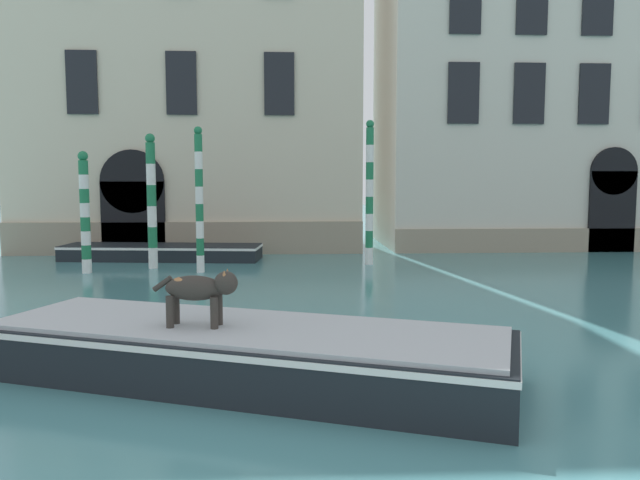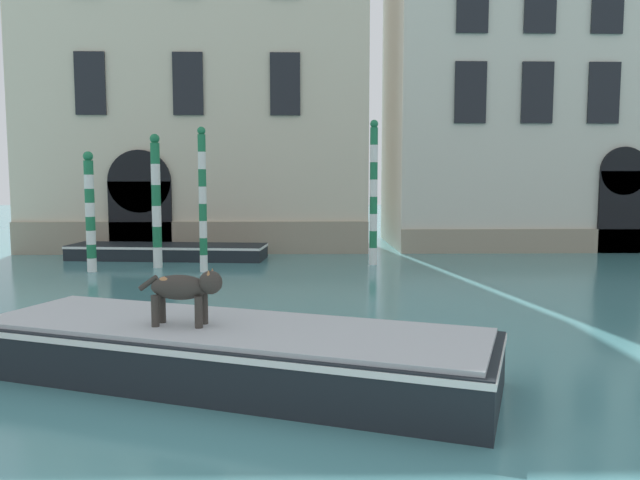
% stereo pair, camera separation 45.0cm
% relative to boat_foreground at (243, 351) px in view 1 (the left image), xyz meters
% --- Properties ---
extents(palazzo_left, '(12.74, 6.13, 18.21)m').
position_rel_boat_foreground_xyz_m(palazzo_left, '(-3.03, 17.06, 8.68)').
color(palazzo_left, beige).
rests_on(palazzo_left, ground_plane).
extents(palazzo_right, '(11.97, 6.13, 18.97)m').
position_rel_boat_foreground_xyz_m(palazzo_right, '(10.52, 17.06, 9.07)').
color(palazzo_right, beige).
rests_on(palazzo_right, ground_plane).
extents(boat_foreground, '(7.48, 4.59, 0.76)m').
position_rel_boat_foreground_xyz_m(boat_foreground, '(0.00, 0.00, 0.00)').
color(boat_foreground, black).
rests_on(boat_foreground, ground_plane).
extents(dog_on_deck, '(1.16, 0.45, 0.77)m').
position_rel_boat_foreground_xyz_m(dog_on_deck, '(-0.56, -0.03, 0.86)').
color(dog_on_deck, '#332D28').
rests_on(dog_on_deck, boat_foreground).
extents(boat_moored_near_palazzo, '(6.72, 2.31, 0.50)m').
position_rel_boat_foreground_xyz_m(boat_moored_near_palazzo, '(-3.58, 12.67, -0.14)').
color(boat_moored_near_palazzo, black).
rests_on(boat_moored_near_palazzo, ground_plane).
extents(mooring_pole_0, '(0.23, 0.23, 4.19)m').
position_rel_boat_foreground_xyz_m(mooring_pole_0, '(-1.90, 9.80, 1.71)').
color(mooring_pole_0, white).
rests_on(mooring_pole_0, ground_plane).
extents(mooring_pole_1, '(0.28, 0.28, 3.49)m').
position_rel_boat_foreground_xyz_m(mooring_pole_1, '(-5.17, 9.86, 1.36)').
color(mooring_pole_1, white).
rests_on(mooring_pole_1, ground_plane).
extents(mooring_pole_2, '(0.29, 0.29, 4.04)m').
position_rel_boat_foreground_xyz_m(mooring_pole_2, '(-3.45, 10.67, 1.64)').
color(mooring_pole_2, white).
rests_on(mooring_pole_2, ground_plane).
extents(mooring_pole_3, '(0.25, 0.25, 4.52)m').
position_rel_boat_foreground_xyz_m(mooring_pole_3, '(3.20, 11.17, 1.88)').
color(mooring_pole_3, white).
rests_on(mooring_pole_3, ground_plane).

